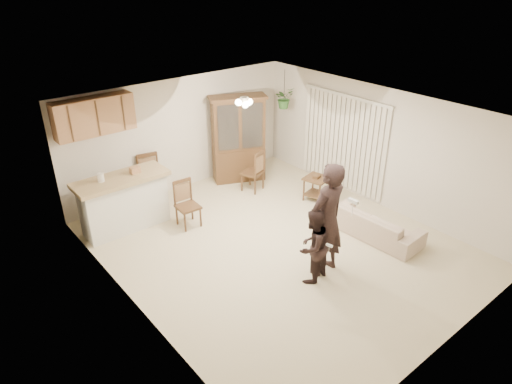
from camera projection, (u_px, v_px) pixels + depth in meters
floor at (278, 245)px, 8.41m from camera, size 6.50×6.50×0.00m
ceiling at (281, 114)px, 7.27m from camera, size 5.50×6.50×0.02m
wall_back at (181, 135)px, 10.07m from camera, size 5.50×0.02×2.50m
wall_front at (456, 274)px, 5.61m from camera, size 5.50×0.02×2.50m
wall_left at (131, 240)px, 6.28m from camera, size 0.02×6.50×2.50m
wall_right at (378, 147)px, 9.40m from camera, size 0.02×6.50×2.50m
breakfast_bar at (125, 205)px, 8.75m from camera, size 1.60×0.55×1.00m
bar_top at (121, 179)px, 8.50m from camera, size 1.75×0.70×0.08m
upper_cabinets at (94, 116)px, 8.49m from camera, size 1.50×0.34×0.70m
vertical_blinds at (343, 142)px, 10.06m from camera, size 0.06×2.30×2.10m
ceiling_fixture at (244, 102)px, 8.25m from camera, size 0.36×0.36×0.20m
hanging_plant at (284, 98)px, 10.52m from camera, size 0.43×0.37×0.48m
plant_cord at (284, 84)px, 10.37m from camera, size 0.01×0.01×0.65m
sofa at (376, 219)px, 8.54m from camera, size 0.83×1.91×0.73m
adult at (326, 224)px, 7.33m from camera, size 0.68×0.47×1.80m
child at (313, 244)px, 7.22m from camera, size 0.74×0.62×1.35m
china_hutch at (238, 140)px, 10.52m from camera, size 1.37×0.98×2.02m
side_table at (316, 188)px, 9.88m from camera, size 0.59×0.59×0.59m
chair_bar at (188, 214)px, 8.92m from camera, size 0.44×0.44×0.94m
chair_hutch_left at (153, 190)px, 9.74m from camera, size 0.56×0.56×1.08m
chair_hutch_right at (252, 179)px, 10.32m from camera, size 0.54×0.54×0.96m
controller_adult at (353, 201)px, 6.75m from camera, size 0.06×0.17×0.05m
controller_child at (329, 245)px, 7.00m from camera, size 0.05×0.12×0.03m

